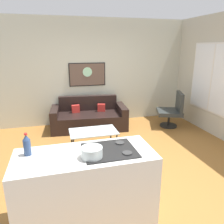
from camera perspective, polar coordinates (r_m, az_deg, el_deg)
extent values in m
cube|color=#91602B|center=(4.22, 1.64, -13.01)|extent=(6.40, 6.40, 0.04)
cube|color=beige|center=(6.06, -4.95, 10.33)|extent=(6.40, 0.05, 2.80)
cube|color=black|center=(5.75, -5.93, -2.33)|extent=(1.63, 1.03, 0.40)
cube|color=black|center=(5.98, -6.28, 2.41)|extent=(1.56, 0.31, 0.39)
cube|color=black|center=(5.74, -14.60, -1.90)|extent=(0.26, 0.89, 0.58)
cube|color=black|center=(5.83, 2.55, -1.04)|extent=(0.26, 0.89, 0.58)
cube|color=#B62923|center=(5.80, -9.49, 0.83)|extent=(0.21, 0.12, 0.20)
cube|color=#B62923|center=(5.84, -2.79, 1.15)|extent=(0.22, 0.15, 0.20)
cube|color=silver|center=(4.53, -4.90, -5.09)|extent=(0.97, 0.57, 0.02)
cylinder|color=#232326|center=(4.34, -9.97, -9.19)|extent=(0.03, 0.03, 0.38)
cylinder|color=#232326|center=(4.49, 1.26, -8.05)|extent=(0.03, 0.03, 0.38)
cylinder|color=#232326|center=(4.78, -10.53, -6.72)|extent=(0.03, 0.03, 0.38)
cylinder|color=#232326|center=(4.91, -0.32, -5.78)|extent=(0.03, 0.03, 0.38)
cylinder|color=black|center=(6.11, 14.47, -3.43)|extent=(0.45, 0.45, 0.04)
cylinder|color=black|center=(6.04, 14.61, -1.60)|extent=(0.06, 0.06, 0.37)
cube|color=#2A2F2F|center=(5.99, 14.74, -0.01)|extent=(0.81, 0.82, 0.10)
cube|color=#2A2F2F|center=(5.96, 17.25, 2.62)|extent=(0.30, 0.63, 0.49)
cube|color=silver|center=(2.76, -6.73, -19.17)|extent=(1.59, 0.68, 0.91)
cube|color=black|center=(2.57, -0.68, -9.94)|extent=(0.60, 0.52, 0.01)
cylinder|color=#2D2D2D|center=(2.41, -3.83, -11.58)|extent=(0.11, 0.11, 0.01)
cylinder|color=#2D2D2D|center=(2.49, 4.00, -10.61)|extent=(0.11, 0.11, 0.01)
cylinder|color=#2D2D2D|center=(2.66, -5.04, -8.79)|extent=(0.11, 0.11, 0.01)
cylinder|color=#2D2D2D|center=(2.73, 2.07, -8.01)|extent=(0.11, 0.11, 0.01)
cylinder|color=navy|center=(2.61, -21.27, -8.62)|extent=(0.08, 0.08, 0.18)
cone|color=navy|center=(2.56, -21.55, -6.17)|extent=(0.07, 0.07, 0.06)
cylinder|color=red|center=(2.55, -21.65, -5.35)|extent=(0.03, 0.03, 0.02)
cylinder|color=silver|center=(2.43, -5.25, -11.63)|extent=(0.13, 0.13, 0.01)
cylinder|color=silver|center=(2.41, -5.29, -10.49)|extent=(0.23, 0.23, 0.12)
cube|color=black|center=(6.00, -6.46, 9.72)|extent=(0.98, 0.01, 0.62)
cube|color=brown|center=(5.99, -6.45, 9.71)|extent=(0.93, 0.02, 0.57)
cylinder|color=#A1DBAD|center=(5.97, -6.45, 10.35)|extent=(0.25, 0.01, 0.25)
cube|color=silver|center=(5.77, 24.67, 7.99)|extent=(0.02, 1.48, 1.64)
cube|color=white|center=(5.76, 24.59, 7.99)|extent=(0.01, 1.40, 1.56)
cube|color=silver|center=(5.76, 24.56, 7.99)|extent=(0.01, 0.04, 1.56)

